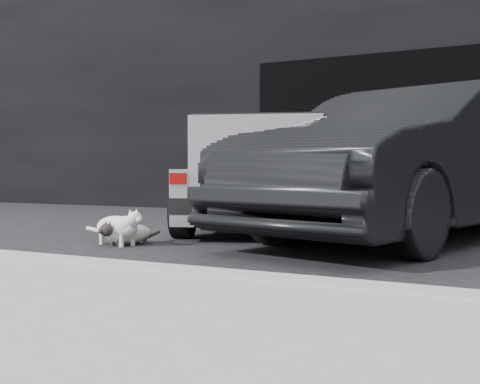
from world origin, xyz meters
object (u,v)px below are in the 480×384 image
at_px(second_car, 414,162).
at_px(cat_siamese, 125,233).
at_px(cat_white, 119,227).
at_px(silver_hatchback, 266,170).

relative_size(second_car, cat_siamese, 6.95).
bearing_deg(cat_siamese, cat_white, 60.41).
distance_m(silver_hatchback, cat_siamese, 2.29).
distance_m(second_car, cat_white, 3.11).
height_order(second_car, cat_siamese, second_car).
bearing_deg(cat_siamese, second_car, -123.61).
relative_size(silver_hatchback, second_car, 0.80).
bearing_deg(silver_hatchback, cat_siamese, -122.39).
height_order(silver_hatchback, cat_siamese, silver_hatchback).
distance_m(silver_hatchback, cat_white, 2.32).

